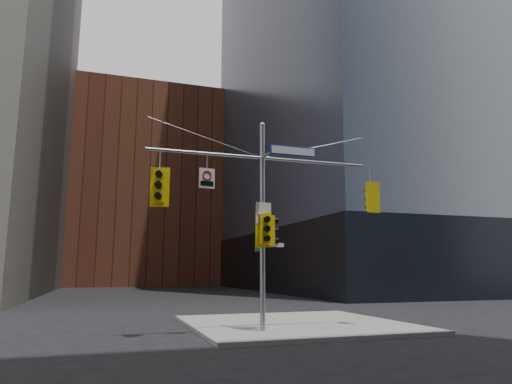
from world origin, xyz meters
TOP-DOWN VIEW (x-y plane):
  - ground at (0.00, 0.00)m, footprint 160.00×160.00m
  - sidewalk_corner at (2.00, 4.00)m, footprint 8.00×8.00m
  - podium_ne at (28.00, 32.00)m, footprint 36.40×36.40m
  - brick_midrise at (0.00, 58.00)m, footprint 26.00×20.00m
  - signal_assembly at (0.00, 1.99)m, footprint 8.00×0.80m
  - traffic_light_west_arm at (-3.52, 2.01)m, footprint 0.61×0.57m
  - traffic_light_east_arm at (4.30, 1.99)m, footprint 0.55×0.44m
  - traffic_light_pole_side at (0.32, 2.00)m, footprint 0.40×0.34m
  - traffic_light_pole_front at (-0.00, 1.73)m, footprint 0.57×0.45m
  - street_sign_blade at (1.18, 2.00)m, footprint 1.78×0.08m
  - regulatory_sign_arm at (-1.96, 1.97)m, footprint 0.54×0.11m
  - regulatory_sign_pole at (0.00, 1.88)m, footprint 0.56×0.09m
  - street_blade_ew at (0.45, 2.00)m, footprint 0.69×0.11m
  - street_blade_ns at (0.00, 2.45)m, footprint 0.04×0.72m

SIDE VIEW (x-z plane):
  - ground at x=0.00m, z-range 0.00..0.00m
  - sidewalk_corner at x=2.00m, z-range 0.00..0.15m
  - street_blade_ns at x=0.00m, z-range 2.77..2.92m
  - street_blade_ew at x=0.45m, z-range 2.91..3.04m
  - podium_ne at x=28.00m, z-range 0.00..6.00m
  - traffic_light_pole_side at x=0.32m, z-range 2.95..3.98m
  - traffic_light_pole_front at x=0.00m, z-range 2.88..4.07m
  - regulatory_sign_pole at x=0.00m, z-range 3.65..4.39m
  - signal_assembly at x=0.00m, z-range 0.77..8.07m
  - traffic_light_west_arm at x=-3.52m, z-range 4.15..5.45m
  - traffic_light_east_arm at x=4.30m, z-range 4.22..5.38m
  - regulatory_sign_arm at x=-1.96m, z-range 4.83..5.51m
  - street_sign_blade at x=1.18m, z-range 6.18..6.52m
  - brick_midrise at x=0.00m, z-range 0.00..28.00m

